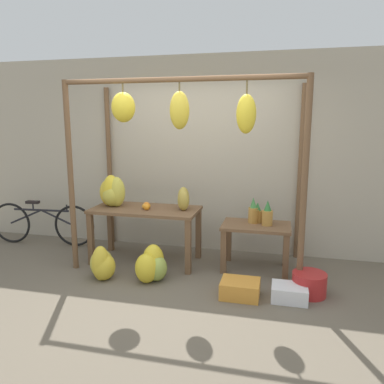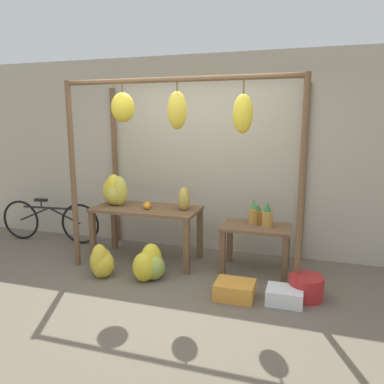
% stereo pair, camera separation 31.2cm
% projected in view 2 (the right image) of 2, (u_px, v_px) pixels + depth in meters
% --- Properties ---
extents(ground_plane, '(20.00, 20.00, 0.00)m').
position_uv_depth(ground_plane, '(166.00, 290.00, 4.24)').
color(ground_plane, '#665B4C').
extents(shop_wall_back, '(8.00, 0.08, 2.80)m').
position_uv_depth(shop_wall_back, '(204.00, 155.00, 5.42)').
color(shop_wall_back, '#B2A893').
rests_on(shop_wall_back, ground_plane).
extents(stall_awning, '(2.88, 1.24, 2.37)m').
position_uv_depth(stall_awning, '(180.00, 136.00, 4.47)').
color(stall_awning, brown).
rests_on(stall_awning, ground_plane).
extents(display_table_main, '(1.43, 0.68, 0.74)m').
position_uv_depth(display_table_main, '(147.00, 216.00, 5.05)').
color(display_table_main, brown).
rests_on(display_table_main, ground_plane).
extents(display_table_side, '(0.86, 0.55, 0.60)m').
position_uv_depth(display_table_side, '(256.00, 235.00, 4.71)').
color(display_table_side, brown).
rests_on(display_table_side, ground_plane).
extents(banana_pile_on_table, '(0.40, 0.34, 0.43)m').
position_uv_depth(banana_pile_on_table, '(115.00, 192.00, 5.15)').
color(banana_pile_on_table, gold).
rests_on(banana_pile_on_table, display_table_main).
extents(orange_pile, '(0.12, 0.17, 0.09)m').
position_uv_depth(orange_pile, '(147.00, 205.00, 4.98)').
color(orange_pile, orange).
rests_on(orange_pile, display_table_main).
extents(pineapple_cluster, '(0.31, 0.23, 0.33)m').
position_uv_depth(pineapple_cluster, '(259.00, 215.00, 4.71)').
color(pineapple_cluster, '#B27F38').
rests_on(pineapple_cluster, display_table_side).
extents(banana_pile_ground_left, '(0.43, 0.43, 0.43)m').
position_uv_depth(banana_pile_ground_left, '(101.00, 262.00, 4.59)').
color(banana_pile_ground_left, gold).
rests_on(banana_pile_ground_left, ground_plane).
extents(banana_pile_ground_right, '(0.40, 0.45, 0.43)m').
position_uv_depth(banana_pile_ground_right, '(150.00, 265.00, 4.50)').
color(banana_pile_ground_right, '#9EB247').
rests_on(banana_pile_ground_right, ground_plane).
extents(fruit_crate_white, '(0.42, 0.33, 0.18)m').
position_uv_depth(fruit_crate_white, '(235.00, 290.00, 4.04)').
color(fruit_crate_white, orange).
rests_on(fruit_crate_white, ground_plane).
extents(blue_bucket, '(0.37, 0.37, 0.25)m').
position_uv_depth(blue_bucket, '(306.00, 287.00, 4.03)').
color(blue_bucket, '#AD2323').
rests_on(blue_bucket, ground_plane).
extents(parked_bicycle, '(1.69, 0.17, 0.69)m').
position_uv_depth(parked_bicycle, '(50.00, 221.00, 5.91)').
color(parked_bicycle, black).
rests_on(parked_bicycle, ground_plane).
extents(papaya_pile, '(0.20, 0.26, 0.30)m').
position_uv_depth(papaya_pile, '(184.00, 199.00, 4.89)').
color(papaya_pile, '#B2993D').
rests_on(papaya_pile, display_table_main).
extents(fruit_crate_purple, '(0.38, 0.30, 0.16)m').
position_uv_depth(fruit_crate_purple, '(285.00, 296.00, 3.93)').
color(fruit_crate_purple, silver).
rests_on(fruit_crate_purple, ground_plane).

